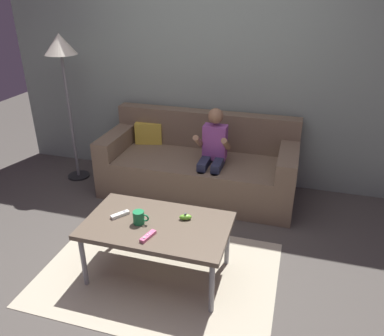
# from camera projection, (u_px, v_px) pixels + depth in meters

# --- Properties ---
(ground_plane) EXTENTS (8.99, 8.99, 0.00)m
(ground_plane) POSITION_uv_depth(u_px,v_px,m) (151.00, 276.00, 2.83)
(ground_plane) COLOR #4C4742
(wall_back) EXTENTS (4.50, 0.05, 2.50)m
(wall_back) POSITION_uv_depth(u_px,v_px,m) (210.00, 64.00, 3.82)
(wall_back) COLOR gray
(wall_back) RESTS_ON ground
(couch) EXTENTS (1.93, 0.80, 0.79)m
(couch) POSITION_uv_depth(u_px,v_px,m) (199.00, 166.00, 3.90)
(couch) COLOR #75604C
(couch) RESTS_ON ground
(person_seated_on_couch) EXTENTS (0.31, 0.39, 0.94)m
(person_seated_on_couch) POSITION_uv_depth(u_px,v_px,m) (213.00, 152.00, 3.59)
(person_seated_on_couch) COLOR #282D47
(person_seated_on_couch) RESTS_ON ground
(coffee_table) EXTENTS (1.03, 0.61, 0.45)m
(coffee_table) POSITION_uv_depth(u_px,v_px,m) (157.00, 228.00, 2.68)
(coffee_table) COLOR brown
(coffee_table) RESTS_ON ground
(area_rug) EXTENTS (1.74, 1.22, 0.01)m
(area_rug) POSITION_uv_depth(u_px,v_px,m) (159.00, 273.00, 2.86)
(area_rug) COLOR #BCB299
(area_rug) RESTS_ON ground
(game_remote_pink_near_edge) EXTENTS (0.07, 0.14, 0.03)m
(game_remote_pink_near_edge) POSITION_uv_depth(u_px,v_px,m) (148.00, 236.00, 2.51)
(game_remote_pink_near_edge) COLOR pink
(game_remote_pink_near_edge) RESTS_ON coffee_table
(nunchuk_lime) EXTENTS (0.10, 0.07, 0.05)m
(nunchuk_lime) POSITION_uv_depth(u_px,v_px,m) (185.00, 217.00, 2.70)
(nunchuk_lime) COLOR #72C638
(nunchuk_lime) RESTS_ON coffee_table
(game_remote_white_far_corner) EXTENTS (0.11, 0.13, 0.03)m
(game_remote_white_far_corner) POSITION_uv_depth(u_px,v_px,m) (120.00, 215.00, 2.75)
(game_remote_white_far_corner) COLOR white
(game_remote_white_far_corner) RESTS_ON coffee_table
(coffee_mug) EXTENTS (0.12, 0.08, 0.10)m
(coffee_mug) POSITION_uv_depth(u_px,v_px,m) (139.00, 217.00, 2.65)
(coffee_mug) COLOR #1E7F47
(coffee_mug) RESTS_ON coffee_table
(floor_lamp) EXTENTS (0.32, 0.32, 1.55)m
(floor_lamp) POSITION_uv_depth(u_px,v_px,m) (62.00, 56.00, 3.74)
(floor_lamp) COLOR black
(floor_lamp) RESTS_ON ground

